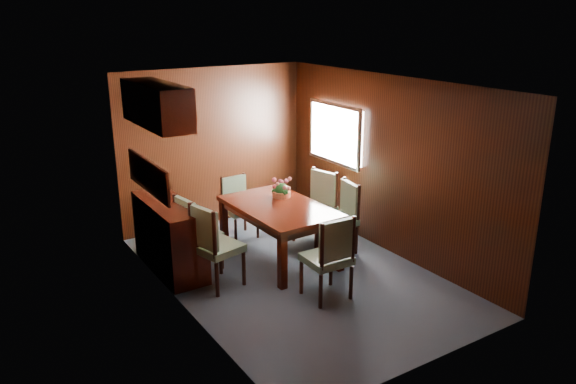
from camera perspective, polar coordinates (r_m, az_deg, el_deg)
ground at (r=7.18m, az=0.69°, el=-8.33°), size 4.50×4.50×0.00m
room_shell at (r=6.84m, az=-1.52°, el=4.86°), size 3.06×4.52×2.41m
sideboard at (r=7.31m, az=-11.94°, el=-4.39°), size 0.48×1.40×0.90m
dining_table at (r=7.37m, az=-0.91°, el=-2.13°), size 1.04×1.63×0.76m
chair_left_near at (r=6.68m, az=-7.69°, el=-5.05°), size 0.58×0.60×1.06m
chair_left_far at (r=7.18m, az=-9.56°, el=-3.76°), size 0.52×0.54×1.00m
chair_right_near at (r=7.71m, az=5.55°, el=-2.10°), size 0.52×0.53×0.98m
chair_right_far at (r=8.01m, az=3.08°, el=-1.06°), size 0.57×0.58×1.03m
chair_head at (r=6.38m, az=4.35°, el=-6.27°), size 0.50×0.48×1.02m
chair_foot at (r=8.21m, az=-5.15°, el=-1.14°), size 0.45×0.43×0.90m
flower_centerpiece at (r=7.63m, az=-0.66°, el=0.44°), size 0.27×0.27×0.27m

